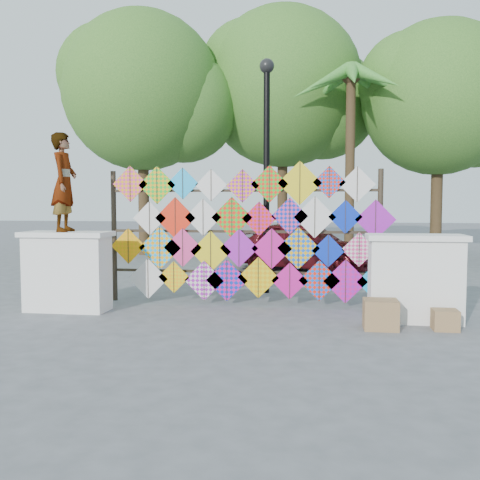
% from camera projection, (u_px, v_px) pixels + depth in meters
% --- Properties ---
extents(ground, '(80.00, 80.00, 0.00)m').
position_uv_depth(ground, '(235.00, 313.00, 8.45)').
color(ground, gray).
rests_on(ground, ground).
extents(parapet_left, '(1.40, 0.65, 1.28)m').
position_uv_depth(parapet_left, '(67.00, 271.00, 8.60)').
color(parapet_left, white).
rests_on(parapet_left, ground).
extents(parapet_right, '(1.40, 0.65, 1.28)m').
position_uv_depth(parapet_right, '(415.00, 278.00, 7.81)').
color(parapet_right, white).
rests_on(parapet_right, ground).
extents(kite_rack, '(4.96, 0.24, 2.44)m').
position_uv_depth(kite_rack, '(246.00, 235.00, 9.06)').
color(kite_rack, '#2C2318').
rests_on(kite_rack, ground).
extents(tree_west, '(5.85, 5.20, 8.01)m').
position_uv_depth(tree_west, '(146.00, 92.00, 17.62)').
color(tree_west, '#4D3621').
rests_on(tree_west, ground).
extents(tree_mid, '(6.30, 5.60, 8.61)m').
position_uv_depth(tree_mid, '(286.00, 89.00, 18.91)').
color(tree_mid, '#4D3621').
rests_on(tree_mid, ground).
extents(tree_east, '(5.40, 4.80, 7.42)m').
position_uv_depth(tree_east, '(442.00, 99.00, 16.76)').
color(tree_east, '#4D3621').
rests_on(tree_east, ground).
extents(palm_tree, '(3.62, 3.62, 5.83)m').
position_uv_depth(palm_tree, '(351.00, 93.00, 15.68)').
color(palm_tree, '#4D3621').
rests_on(palm_tree, ground).
extents(vendor_woman, '(0.44, 0.61, 1.57)m').
position_uv_depth(vendor_woman, '(64.00, 182.00, 8.50)').
color(vendor_woman, '#99999E').
rests_on(vendor_woman, parapet_left).
extents(sedan, '(4.07, 2.80, 1.29)m').
position_uv_depth(sedan, '(304.00, 246.00, 13.74)').
color(sedan, '#4D0D13').
rests_on(sedan, ground).
extents(lamppost, '(0.28, 0.28, 4.46)m').
position_uv_depth(lamppost, '(267.00, 153.00, 10.19)').
color(lamppost, black).
rests_on(lamppost, ground).
extents(cardboard_box_near, '(0.46, 0.41, 0.41)m').
position_uv_depth(cardboard_box_near, '(381.00, 314.00, 7.37)').
color(cardboard_box_near, olive).
rests_on(cardboard_box_near, ground).
extents(cardboard_box_far, '(0.34, 0.31, 0.28)m').
position_uv_depth(cardboard_box_far, '(445.00, 320.00, 7.31)').
color(cardboard_box_far, olive).
rests_on(cardboard_box_far, ground).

